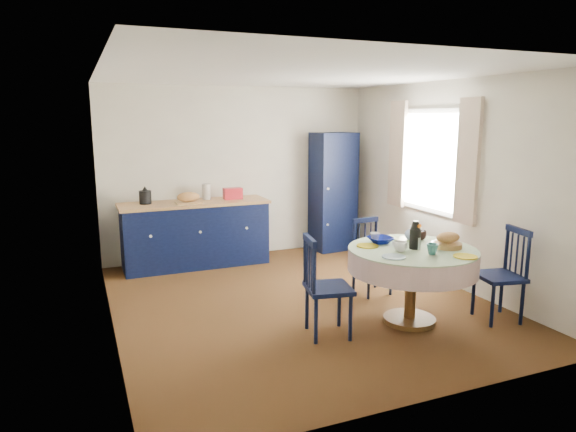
% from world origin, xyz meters
% --- Properties ---
extents(floor, '(4.50, 4.50, 0.00)m').
position_xyz_m(floor, '(0.00, 0.00, 0.00)').
color(floor, black).
rests_on(floor, ground).
extents(ceiling, '(4.50, 4.50, 0.00)m').
position_xyz_m(ceiling, '(0.00, 0.00, 2.50)').
color(ceiling, white).
rests_on(ceiling, wall_back).
extents(wall_back, '(4.00, 0.02, 2.50)m').
position_xyz_m(wall_back, '(0.00, 2.25, 1.25)').
color(wall_back, silver).
rests_on(wall_back, floor).
extents(wall_left, '(0.02, 4.50, 2.50)m').
position_xyz_m(wall_left, '(-2.00, 0.00, 1.25)').
color(wall_left, silver).
rests_on(wall_left, floor).
extents(wall_right, '(0.02, 4.50, 2.50)m').
position_xyz_m(wall_right, '(2.00, 0.00, 1.25)').
color(wall_right, silver).
rests_on(wall_right, floor).
extents(window, '(0.10, 1.74, 1.45)m').
position_xyz_m(window, '(1.95, 0.30, 1.52)').
color(window, white).
rests_on(window, wall_right).
extents(kitchen_counter, '(2.04, 0.64, 1.15)m').
position_xyz_m(kitchen_counter, '(-0.76, 1.90, 0.47)').
color(kitchen_counter, black).
rests_on(kitchen_counter, floor).
extents(pantry_cabinet, '(0.68, 0.51, 1.83)m').
position_xyz_m(pantry_cabinet, '(1.45, 2.00, 0.91)').
color(pantry_cabinet, black).
rests_on(pantry_cabinet, floor).
extents(dining_table, '(1.27, 1.27, 1.05)m').
position_xyz_m(dining_table, '(0.81, -0.96, 0.65)').
color(dining_table, '#513117').
rests_on(dining_table, floor).
extents(chair_left, '(0.49, 0.50, 0.97)m').
position_xyz_m(chair_left, '(-0.15, -0.91, 0.49)').
color(chair_left, black).
rests_on(chair_left, floor).
extents(chair_far, '(0.42, 0.41, 0.88)m').
position_xyz_m(chair_far, '(0.91, -0.02, 0.45)').
color(chair_far, black).
rests_on(chair_far, floor).
extents(chair_right, '(0.48, 0.50, 0.96)m').
position_xyz_m(chair_right, '(1.71, -1.25, 0.49)').
color(chair_right, black).
rests_on(chair_right, floor).
extents(mug_a, '(0.13, 0.13, 0.10)m').
position_xyz_m(mug_a, '(0.62, -1.01, 0.82)').
color(mug_a, silver).
rests_on(mug_a, dining_table).
extents(mug_b, '(0.11, 0.11, 0.10)m').
position_xyz_m(mug_b, '(0.84, -1.21, 0.82)').
color(mug_b, '#2E6E6E').
rests_on(mug_b, dining_table).
extents(mug_c, '(0.13, 0.13, 0.10)m').
position_xyz_m(mug_c, '(1.10, -0.68, 0.82)').
color(mug_c, black).
rests_on(mug_c, dining_table).
extents(mug_d, '(0.10, 0.10, 0.09)m').
position_xyz_m(mug_d, '(0.61, -0.56, 0.82)').
color(mug_d, silver).
rests_on(mug_d, dining_table).
extents(cobalt_bowl, '(0.26, 0.26, 0.06)m').
position_xyz_m(cobalt_bowl, '(0.63, -0.63, 0.80)').
color(cobalt_bowl, '#050F6C').
rests_on(cobalt_bowl, dining_table).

